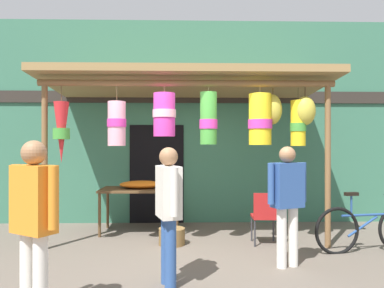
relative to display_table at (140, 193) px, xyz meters
The scene contains 11 objects.
ground_plane 1.68m from the display_table, 57.20° to the right, with size 30.00×30.00×0.00m, color #60564C.
shop_facade 1.84m from the display_table, 48.95° to the left, with size 11.41×0.29×4.15m.
market_stall_canopy 1.98m from the display_table, 16.99° to the right, with size 4.88×2.63×2.81m.
display_table is the anchor object (origin of this frame).
flower_heap_on_table 0.15m from the display_table, 60.85° to the left, with size 0.79×0.56×0.13m.
folding_chair 2.30m from the display_table, 24.51° to the right, with size 0.42×0.42×0.84m.
wicker_basket_by_table 1.22m from the display_table, 55.89° to the right, with size 0.42×0.42×0.26m, color brown.
parked_bicycle 3.82m from the display_table, 20.91° to the right, with size 1.73×0.46×0.92m.
vendor_in_orange 3.57m from the display_table, 99.17° to the right, with size 0.52×0.40×1.64m.
customer_foreground 2.73m from the display_table, 77.10° to the right, with size 0.32×0.57×1.57m.
shopper_by_bananas 2.95m from the display_table, 43.34° to the right, with size 0.56×0.35×1.58m.
Camera 1 is at (-0.06, -5.68, 1.61)m, focal length 35.49 mm.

